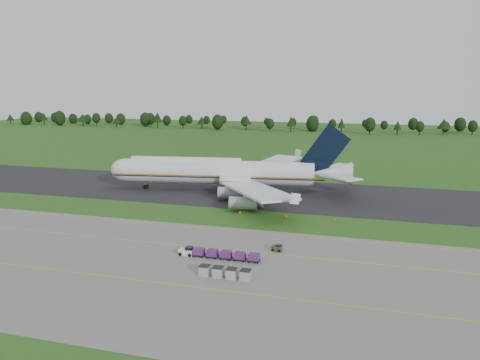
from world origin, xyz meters
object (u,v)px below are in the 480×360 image
(aircraft, at_px, (222,172))
(utility_cart, at_px, (277,248))
(uld_row, at_px, (225,273))
(edge_markers, at_px, (286,216))
(baggage_train, at_px, (218,254))

(aircraft, bearing_deg, utility_cart, -60.95)
(aircraft, distance_m, uld_row, 66.17)
(uld_row, bearing_deg, aircraft, 108.16)
(utility_cart, distance_m, edge_markers, 24.24)
(aircraft, distance_m, edge_markers, 34.11)
(aircraft, relative_size, edge_markers, 3.12)
(aircraft, height_order, uld_row, aircraft)
(baggage_train, xyz_separation_m, utility_cart, (9.94, 6.82, -0.34))
(aircraft, height_order, utility_cart, aircraft)
(utility_cart, bearing_deg, edge_markers, 95.91)
(utility_cart, bearing_deg, baggage_train, -145.57)
(aircraft, height_order, edge_markers, aircraft)
(baggage_train, bearing_deg, edge_markers, 76.46)
(baggage_train, relative_size, utility_cart, 7.57)
(utility_cart, height_order, edge_markers, utility_cart)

